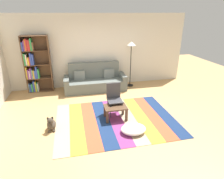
# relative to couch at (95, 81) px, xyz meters

# --- Properties ---
(ground_plane) EXTENTS (14.00, 14.00, 0.00)m
(ground_plane) POSITION_rel_couch_xyz_m (0.28, -2.02, -0.34)
(ground_plane) COLOR tan
(back_wall) EXTENTS (6.80, 0.10, 2.70)m
(back_wall) POSITION_rel_couch_xyz_m (0.28, 0.53, 1.01)
(back_wall) COLOR silver
(back_wall) RESTS_ON ground_plane
(rug) EXTENTS (3.19, 2.39, 0.01)m
(rug) POSITION_rel_couch_xyz_m (0.25, -2.31, -0.33)
(rug) COLOR tan
(rug) RESTS_ON ground_plane
(couch) EXTENTS (2.26, 0.80, 1.00)m
(couch) POSITION_rel_couch_xyz_m (0.00, 0.00, 0.00)
(couch) COLOR #59605B
(couch) RESTS_ON ground_plane
(bookshelf) EXTENTS (0.90, 0.28, 2.01)m
(bookshelf) POSITION_rel_couch_xyz_m (-2.10, 0.28, 0.65)
(bookshelf) COLOR brown
(bookshelf) RESTS_ON ground_plane
(coffee_table) EXTENTS (0.60, 0.43, 0.37)m
(coffee_table) POSITION_rel_couch_xyz_m (0.25, -2.25, -0.04)
(coffee_table) COLOR #513826
(coffee_table) RESTS_ON rug
(pouf) EXTENTS (0.61, 0.49, 0.18)m
(pouf) POSITION_rel_couch_xyz_m (0.52, -2.98, -0.24)
(pouf) COLOR white
(pouf) RESTS_ON rug
(dog) EXTENTS (0.22, 0.35, 0.40)m
(dog) POSITION_rel_couch_xyz_m (-1.43, -2.41, -0.18)
(dog) COLOR #473D33
(dog) RESTS_ON ground_plane
(standing_lamp) EXTENTS (0.32, 0.32, 1.73)m
(standing_lamp) POSITION_rel_couch_xyz_m (1.40, 0.09, 1.10)
(standing_lamp) COLOR black
(standing_lamp) RESTS_ON ground_plane
(tv_remote) EXTENTS (0.07, 0.16, 0.02)m
(tv_remote) POSITION_rel_couch_xyz_m (0.13, -2.19, 0.05)
(tv_remote) COLOR black
(tv_remote) RESTS_ON coffee_table
(folding_chair) EXTENTS (0.40, 0.40, 0.90)m
(folding_chair) POSITION_rel_couch_xyz_m (0.28, -1.94, 0.20)
(folding_chair) COLOR #38383D
(folding_chair) RESTS_ON ground_plane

